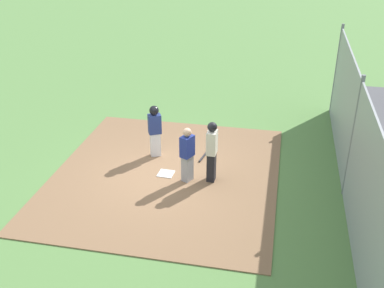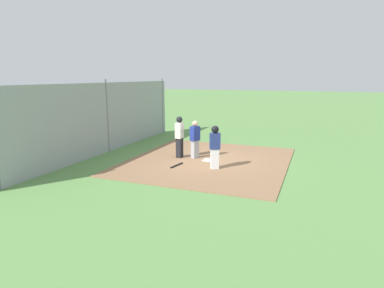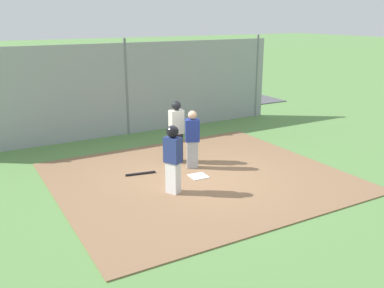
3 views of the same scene
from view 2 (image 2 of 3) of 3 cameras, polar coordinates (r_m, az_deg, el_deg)
name	(u,v)px [view 2 (image 2 of 3)]	position (r m, az deg, el deg)	size (l,w,h in m)	color
ground_plane	(208,161)	(13.55, 2.91, -3.03)	(140.00, 140.00, 0.00)	#5B8947
dirt_infield	(208,161)	(13.54, 2.91, -2.97)	(7.20, 6.40, 0.03)	#896647
home_plate	(208,160)	(13.54, 2.92, -2.87)	(0.44, 0.44, 0.02)	white
catcher	(195,139)	(13.76, 0.53, 0.93)	(0.45, 0.40, 1.61)	#9E9EA3
umpire	(179,136)	(13.86, -2.22, 1.44)	(0.39, 0.27, 1.78)	black
runner	(215,144)	(12.17, 4.06, -0.04)	(0.40, 0.46, 1.65)	silver
baseball_bat	(177,165)	(12.70, -2.73, -3.76)	(0.06, 0.06, 0.81)	black
backstop_fence	(107,118)	(15.50, -14.74, 4.53)	(12.00, 0.10, 3.35)	#93999E
parking_lot	(40,144)	(18.58, -25.26, -0.02)	(18.00, 5.20, 0.04)	#515156
parked_car_white	(74,125)	(20.88, -20.06, 3.25)	(4.33, 2.16, 1.28)	silver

